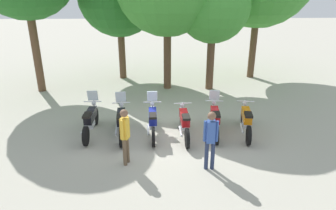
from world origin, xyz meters
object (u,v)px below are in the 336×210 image
motorcycle_4 (215,119)px  person_1 (211,136)px  motorcycle_1 (121,121)px  tree_3 (213,6)px  motorcycle_0 (91,120)px  motorcycle_2 (153,120)px  person_0 (125,133)px  motorcycle_5 (246,120)px  motorcycle_3 (184,122)px

motorcycle_4 → person_1: person_1 is taller
motorcycle_1 → tree_3: tree_3 is taller
motorcycle_0 → person_1: 4.38m
motorcycle_0 → motorcycle_1: bearing=-97.6°
motorcycle_1 → motorcycle_2: size_ratio=1.00×
motorcycle_2 → person_0: bearing=156.5°
motorcycle_5 → person_0: bearing=123.2°
motorcycle_5 → motorcycle_3: bearing=102.0°
motorcycle_3 → person_1: size_ratio=1.28×
motorcycle_0 → motorcycle_3: motorcycle_0 is taller
motorcycle_0 → motorcycle_5: (5.29, -0.17, -0.01)m
motorcycle_0 → tree_3: size_ratio=0.39×
motorcycle_2 → motorcycle_3: size_ratio=1.00×
motorcycle_0 → person_0: (1.38, -1.95, 0.46)m
motorcycle_3 → motorcycle_4: motorcycle_4 is taller
motorcycle_2 → tree_3: tree_3 is taller
motorcycle_3 → person_1: bearing=-167.1°
person_1 → tree_3: size_ratio=0.31×
motorcycle_0 → motorcycle_5: 5.29m
motorcycle_0 → tree_3: 7.59m
motorcycle_2 → motorcycle_3: motorcycle_2 is taller
motorcycle_3 → motorcycle_0: bearing=83.1°
motorcycle_3 → motorcycle_5: bearing=-88.5°
motorcycle_3 → tree_3: 6.31m
person_1 → tree_3: tree_3 is taller
motorcycle_1 → motorcycle_3: 2.12m
motorcycle_4 → person_0: (-2.85, -1.86, 0.46)m
motorcycle_3 → motorcycle_5: size_ratio=1.01×
motorcycle_2 → person_1: (1.58, -2.17, 0.49)m
motorcycle_4 → motorcycle_5: bearing=-89.2°
motorcycle_5 → motorcycle_4: bearing=94.2°
motorcycle_2 → tree_3: 6.55m
motorcycle_2 → motorcycle_5: motorcycle_2 is taller
motorcycle_5 → motorcycle_2: bearing=98.0°
person_1 → tree_3: (1.15, 7.07, 2.89)m
motorcycle_0 → person_0: size_ratio=1.31×
motorcycle_1 → motorcycle_3: bearing=-98.3°
motorcycle_0 → motorcycle_4: size_ratio=1.00×
motorcycle_0 → motorcycle_3: 3.18m
motorcycle_2 → person_1: person_1 is taller
motorcycle_2 → person_1: 2.73m
motorcycle_2 → motorcycle_4: 2.12m
motorcycle_1 → person_0: 1.88m
person_0 → tree_3: size_ratio=0.30×
motorcycle_1 → motorcycle_2: bearing=-93.3°
motorcycle_4 → motorcycle_5: (1.06, -0.08, -0.01)m
motorcycle_0 → motorcycle_2: size_ratio=1.00×
motorcycle_1 → motorcycle_4: 3.18m
person_0 → person_1: 2.34m
motorcycle_2 → motorcycle_5: size_ratio=1.01×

